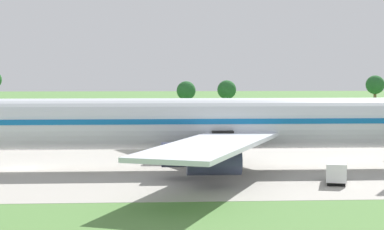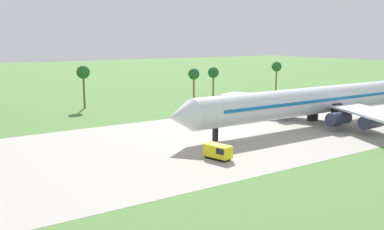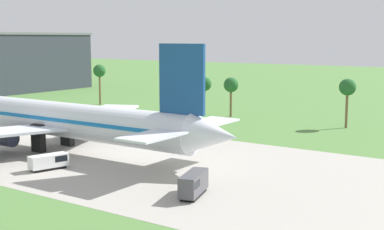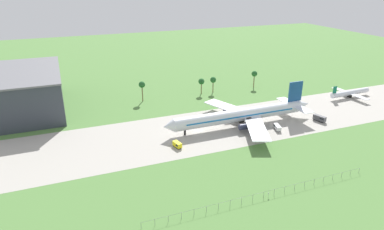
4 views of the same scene
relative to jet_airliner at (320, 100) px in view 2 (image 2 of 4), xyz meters
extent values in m
plane|color=#517F3D|center=(-21.82, 1.92, -5.32)|extent=(600.00, 600.00, 0.00)
cube|color=#A8A399|center=(-21.82, 1.92, -5.31)|extent=(320.00, 44.00, 0.02)
cylinder|color=silver|center=(-1.67, 0.00, 0.05)|extent=(64.97, 5.91, 5.91)
cone|color=silver|center=(-36.52, 0.00, 0.05)|extent=(4.73, 5.80, 5.80)
cube|color=#146BB7|center=(-1.67, 0.00, 0.49)|extent=(55.23, 6.03, 0.59)
cube|color=silver|center=(-0.50, -13.52, -0.99)|extent=(17.26, 27.96, 0.44)
cube|color=silver|center=(-0.50, 13.52, -0.99)|extent=(17.26, 27.96, 0.44)
cylinder|color=#2D334C|center=(-2.70, -7.10, -2.72)|extent=(5.32, 2.66, 2.66)
cylinder|color=#2D334C|center=(-0.31, -13.01, -2.72)|extent=(5.32, 2.66, 2.66)
cylinder|color=#2D334C|center=(-2.70, 7.10, -2.72)|extent=(5.32, 2.66, 2.66)
cylinder|color=#2D334C|center=(-0.31, 13.01, -2.72)|extent=(5.32, 2.66, 2.66)
cube|color=black|center=(-28.96, 0.00, -2.93)|extent=(0.70, 0.90, 4.78)
cube|color=black|center=(1.58, -3.25, -2.93)|extent=(2.40, 1.20, 4.78)
cube|color=black|center=(1.58, 3.25, -2.93)|extent=(2.40, 1.20, 4.78)
cube|color=black|center=(-36.13, -10.20, -5.12)|extent=(2.61, 4.12, 0.40)
cube|color=yellow|center=(-36.13, -10.20, -3.95)|extent=(2.95, 4.82, 1.94)
cube|color=black|center=(-35.85, -11.40, -3.66)|extent=(2.34, 1.99, 0.90)
cylinder|color=brown|center=(8.02, 50.34, -1.68)|extent=(0.56, 0.56, 7.28)
sphere|color=#235B28|center=(8.02, 50.34, 2.56)|extent=(3.60, 3.60, 3.60)
cylinder|color=brown|center=(-35.74, 50.34, -0.71)|extent=(0.56, 0.56, 9.22)
sphere|color=#235B28|center=(-35.74, 50.34, 4.50)|extent=(3.60, 3.60, 3.60)
cylinder|color=brown|center=(0.32, 50.34, -1.76)|extent=(0.56, 0.56, 7.11)
sphere|color=#235B28|center=(0.32, 50.34, 2.40)|extent=(3.60, 3.60, 3.60)
cylinder|color=brown|center=(36.63, 50.34, -1.23)|extent=(0.56, 0.56, 8.19)
sphere|color=#235B28|center=(36.63, 50.34, 3.47)|extent=(3.60, 3.60, 3.60)
camera|label=1|loc=(-6.61, -80.39, 6.26)|focal=65.00mm
camera|label=2|loc=(-75.62, -61.79, 13.29)|focal=40.00mm
camera|label=3|loc=(73.01, -61.97, 13.84)|focal=50.00mm
camera|label=4|loc=(-76.75, -129.87, 60.50)|focal=32.00mm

